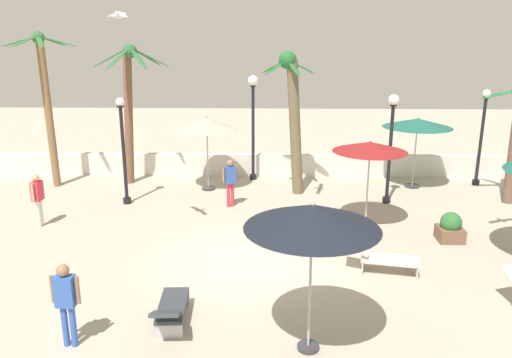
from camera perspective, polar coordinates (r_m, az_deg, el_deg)
name	(u,v)px	position (r m, az deg, el deg)	size (l,w,h in m)	color
ground_plane	(253,261)	(13.53, -0.35, -9.16)	(56.00, 56.00, 0.00)	#B2A893
boundary_wall	(260,165)	(21.30, 0.41, 1.60)	(25.20, 0.30, 0.91)	silver
patio_umbrella_1	(370,148)	(15.52, 12.59, 3.44)	(2.22, 2.22, 2.71)	#333338
patio_umbrella_2	(207,124)	(19.00, -5.51, 6.08)	(2.33, 2.33, 2.80)	#333338
patio_umbrella_3	(418,124)	(20.15, 17.56, 5.90)	(2.59, 2.59, 2.73)	#333338
patio_umbrella_4	(312,217)	(9.01, 6.29, -4.27)	(2.44, 2.44, 2.93)	#333338
palm_tree_0	(293,110)	(18.43, 4.14, 7.72)	(1.92, 1.90, 5.15)	brown
palm_tree_1	(46,92)	(20.76, -22.39, 8.91)	(2.84, 2.74, 5.81)	brown
palm_tree_2	(129,99)	(20.28, -13.94, 8.64)	(2.84, 2.69, 5.36)	brown
lamp_post_0	(123,148)	(17.96, -14.57, 3.37)	(0.29, 0.29, 3.69)	black
lamp_post_1	(391,137)	(17.99, 14.81, 4.55)	(0.37, 0.37, 3.79)	black
lamp_post_2	(253,113)	(20.26, -0.33, 7.41)	(0.41, 0.41, 4.17)	black
lamp_post_3	(482,133)	(21.43, 23.85, 4.68)	(0.31, 0.31, 3.71)	black
lounge_chair_1	(381,257)	(13.18, 13.72, -8.42)	(1.92, 0.90, 0.82)	#B7B7BC
lounge_chair_2	(171,309)	(10.76, -9.46, -14.05)	(0.65, 1.87, 0.82)	#B7B7BC
guest_0	(66,297)	(10.36, -20.42, -12.26)	(0.56, 0.26, 1.69)	#3359B2
guest_1	(230,178)	(17.34, -2.90, 0.06)	(0.50, 0.38, 1.65)	#D8333F
guest_2	(38,195)	(16.90, -23.17, -1.64)	(0.27, 0.56, 1.66)	silver
seagull_1	(118,15)	(13.35, -15.08, 17.21)	(0.71, 0.85, 0.16)	white
planter	(450,228)	(15.69, 20.85, -5.12)	(0.70, 0.70, 0.85)	brown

